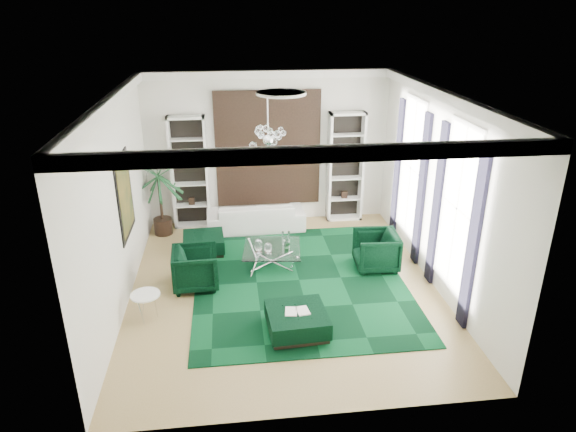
{
  "coord_description": "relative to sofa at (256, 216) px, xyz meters",
  "views": [
    {
      "loc": [
        -0.97,
        -8.88,
        5.26
      ],
      "look_at": [
        0.15,
        0.5,
        1.32
      ],
      "focal_mm": 32.0,
      "sensor_mm": 36.0,
      "label": 1
    }
  ],
  "objects": [
    {
      "name": "curtain_far_b",
      "position": [
        3.33,
        -0.62,
        1.3
      ],
      "size": [
        0.07,
        0.3,
        3.25
      ],
      "primitive_type": "cube",
      "color": "black",
      "rests_on": "floor"
    },
    {
      "name": "ottoman_front",
      "position": [
        0.44,
        -4.43,
        -0.15
      ],
      "size": [
        1.06,
        1.06,
        0.4
      ],
      "primitive_type": "cube",
      "rotation": [
        0.0,
        0.0,
        0.06
      ],
      "color": "black",
      "rests_on": "floor"
    },
    {
      "name": "tapestry",
      "position": [
        0.38,
        0.56,
        1.55
      ],
      "size": [
        2.5,
        0.06,
        2.8
      ],
      "primitive_type": "cube",
      "color": "black",
      "rests_on": "wall_back"
    },
    {
      "name": "coffee_table",
      "position": [
        0.23,
        -1.96,
        -0.14
      ],
      "size": [
        1.33,
        1.33,
        0.41
      ],
      "primitive_type": null,
      "rotation": [
        0.0,
        0.0,
        -0.11
      ],
      "color": "white",
      "rests_on": "floor"
    },
    {
      "name": "curtain_near_a",
      "position": [
        3.33,
        -4.58,
        1.3
      ],
      "size": [
        0.07,
        0.3,
        3.25
      ],
      "primitive_type": "cube",
      "color": "black",
      "rests_on": "floor"
    },
    {
      "name": "chandelier",
      "position": [
        0.15,
        -2.31,
        2.5
      ],
      "size": [
        0.97,
        0.97,
        0.72
      ],
      "primitive_type": null,
      "rotation": [
        0.0,
        0.0,
        -0.24
      ],
      "color": "white",
      "rests_on": "ceiling"
    },
    {
      "name": "curtain_far_a",
      "position": [
        3.33,
        -2.18,
        1.3
      ],
      "size": [
        0.07,
        0.3,
        3.25
      ],
      "primitive_type": "cube",
      "color": "black",
      "rests_on": "floor"
    },
    {
      "name": "window_far",
      "position": [
        3.37,
        -1.4,
        1.55
      ],
      "size": [
        0.03,
        1.1,
        2.9
      ],
      "primitive_type": "cube",
      "color": "white",
      "rests_on": "wall_right"
    },
    {
      "name": "ceiling_medallion",
      "position": [
        0.38,
        -2.6,
        3.42
      ],
      "size": [
        0.9,
        0.9,
        0.05
      ],
      "primitive_type": "cylinder",
      "color": "white",
      "rests_on": "ceiling"
    },
    {
      "name": "ceiling",
      "position": [
        0.38,
        -2.9,
        3.46
      ],
      "size": [
        6.0,
        7.0,
        0.02
      ],
      "primitive_type": "cube",
      "color": "white",
      "rests_on": "ground"
    },
    {
      "name": "wall_back",
      "position": [
        0.38,
        0.61,
        1.55
      ],
      "size": [
        6.0,
        0.02,
        3.8
      ],
      "primitive_type": "cube",
      "color": "silver",
      "rests_on": "ground"
    },
    {
      "name": "painting",
      "position": [
        -2.59,
        -2.3,
        1.5
      ],
      "size": [
        0.04,
        1.3,
        1.6
      ],
      "primitive_type": "cube",
      "color": "black",
      "rests_on": "wall_left"
    },
    {
      "name": "wall_front",
      "position": [
        0.38,
        -6.41,
        1.55
      ],
      "size": [
        6.0,
        0.02,
        3.8
      ],
      "primitive_type": "cube",
      "color": "silver",
      "rests_on": "ground"
    },
    {
      "name": "window_near",
      "position": [
        3.37,
        -3.8,
        1.55
      ],
      "size": [
        0.03,
        1.1,
        2.9
      ],
      "primitive_type": "cube",
      "color": "white",
      "rests_on": "wall_right"
    },
    {
      "name": "sofa",
      "position": [
        0.0,
        0.0,
        0.0
      ],
      "size": [
        2.42,
        1.01,
        0.7
      ],
      "primitive_type": "imported",
      "rotation": [
        0.0,
        0.0,
        3.17
      ],
      "color": "silver",
      "rests_on": "floor"
    },
    {
      "name": "crown_molding",
      "position": [
        0.38,
        -2.9,
        3.35
      ],
      "size": [
        6.0,
        7.0,
        0.18
      ],
      "primitive_type": null,
      "color": "white",
      "rests_on": "ceiling"
    },
    {
      "name": "wall_right",
      "position": [
        3.39,
        -2.9,
        1.55
      ],
      "size": [
        0.02,
        7.0,
        3.8
      ],
      "primitive_type": "cube",
      "color": "silver",
      "rests_on": "ground"
    },
    {
      "name": "rug",
      "position": [
        0.72,
        -2.71,
        -0.34
      ],
      "size": [
        4.2,
        5.0,
        0.02
      ],
      "primitive_type": "cube",
      "color": "black",
      "rests_on": "floor"
    },
    {
      "name": "table_plant",
      "position": [
        0.53,
        -2.21,
        0.18
      ],
      "size": [
        0.16,
        0.15,
        0.24
      ],
      "primitive_type": "imported",
      "rotation": [
        0.0,
        0.0,
        -0.41
      ],
      "color": "#174724",
      "rests_on": "coffee_table"
    },
    {
      "name": "shelving_right",
      "position": [
        2.33,
        0.41,
        1.05
      ],
      "size": [
        0.9,
        0.38,
        2.8
      ],
      "primitive_type": null,
      "color": "white",
      "rests_on": "floor"
    },
    {
      "name": "floor",
      "position": [
        0.38,
        -2.9,
        -0.36
      ],
      "size": [
        6.0,
        7.0,
        0.02
      ],
      "primitive_type": "cube",
      "color": "tan",
      "rests_on": "ground"
    },
    {
      "name": "armchair_right",
      "position": [
        2.41,
        -2.34,
        0.06
      ],
      "size": [
        0.94,
        0.92,
        0.81
      ],
      "primitive_type": "imported",
      "rotation": [
        0.0,
        0.0,
        -1.63
      ],
      "color": "black",
      "rests_on": "floor"
    },
    {
      "name": "curtain_near_b",
      "position": [
        3.33,
        -3.02,
        1.3
      ],
      "size": [
        0.07,
        0.3,
        3.25
      ],
      "primitive_type": "cube",
      "color": "black",
      "rests_on": "floor"
    },
    {
      "name": "palm",
      "position": [
        -2.27,
        -0.02,
        0.85
      ],
      "size": [
        1.67,
        1.67,
        2.4
      ],
      "primitive_type": null,
      "rotation": [
        0.0,
        0.0,
        -0.12
      ],
      "color": "#174724",
      "rests_on": "floor"
    },
    {
      "name": "ottoman_side",
      "position": [
        -1.25,
        -1.14,
        -0.15
      ],
      "size": [
        0.95,
        0.95,
        0.4
      ],
      "primitive_type": "cube",
      "rotation": [
        0.0,
        0.0,
        0.06
      ],
      "color": "black",
      "rests_on": "floor"
    },
    {
      "name": "wall_left",
      "position": [
        -2.63,
        -2.9,
        1.55
      ],
      "size": [
        0.02,
        7.0,
        3.8
      ],
      "primitive_type": "cube",
      "color": "silver",
      "rests_on": "ground"
    },
    {
      "name": "shelving_left",
      "position": [
        -1.57,
        0.41,
        1.05
      ],
      "size": [
        0.9,
        0.38,
        2.8
      ],
      "primitive_type": null,
      "color": "white",
      "rests_on": "floor"
    },
    {
      "name": "armchair_left",
      "position": [
        -1.35,
        -2.67,
        0.06
      ],
      "size": [
        0.94,
        0.92,
        0.81
      ],
      "primitive_type": "imported",
      "rotation": [
        0.0,
        0.0,
        1.62
      ],
      "color": "black",
      "rests_on": "floor"
    },
    {
      "name": "side_table",
      "position": [
        -2.17,
        -3.74,
        -0.1
      ],
      "size": [
        0.55,
        0.55,
        0.5
      ],
      "primitive_type": "cylinder",
      "rotation": [
        0.0,
        0.0,
        -0.06
      ],
      "color": "white",
      "rests_on": "floor"
    },
    {
      "name": "book",
      "position": [
        0.44,
        -4.43,
        0.07
      ],
      "size": [
        0.42,
        0.28,
        0.03
      ],
      "primitive_type": "cube",
      "color": "white",
      "rests_on": "ottoman_front"
    }
  ]
}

